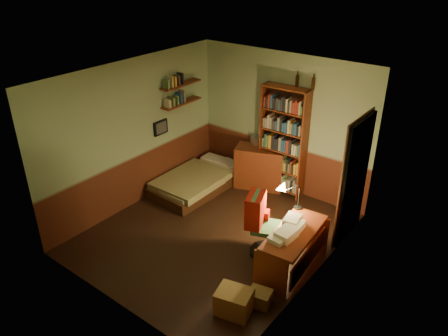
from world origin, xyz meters
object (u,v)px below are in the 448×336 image
Objects in this scene: bed at (198,176)px; cardboard_box_a at (234,302)px; bookshelf at (283,142)px; cardboard_box_b at (260,298)px; desk_lamp at (299,193)px; office_chair at (268,223)px; desk at (293,251)px; mini_stereo at (259,141)px; dresser at (260,167)px.

cardboard_box_a is (2.45, -2.16, -0.10)m from bed.
cardboard_box_b is at bearing -66.72° from bookshelf.
desk_lamp reaches higher than office_chair.
cardboard_box_b is at bearing -94.44° from desk.
office_chair is at bearing -20.29° from bed.
mini_stereo is 3.58m from cardboard_box_a.
mini_stereo is 0.50× the size of desk_lamp.
dresser is 3.56× the size of mini_stereo.
dresser is 3.12× the size of cardboard_box_b.
mini_stereo is 0.87× the size of cardboard_box_b.
cardboard_box_b is (2.64, -1.85, -0.16)m from bed.
dresser reaches higher than bed.
office_chair is at bearing -67.56° from bookshelf.
bed is 0.88× the size of bookshelf.
bookshelf is 6.97× the size of cardboard_box_b.
desk_lamp is (1.48, -1.22, 0.52)m from dresser.
bookshelf is at bearing 36.17° from bed.
bookshelf is 4.65× the size of cardboard_box_a.
cardboard_box_a is at bearing -83.78° from dresser.
desk is at bearing -57.53° from bookshelf.
bed is at bearing -159.94° from dresser.
mini_stereo is at bearing 121.67° from desk_lamp.
office_chair reaches higher than mini_stereo.
bed is at bearing 138.62° from cardboard_box_a.
office_chair is (1.25, -1.69, 0.15)m from dresser.
bed is 6.97× the size of mini_stereo.
bookshelf reaches higher than cardboard_box_a.
desk_lamp is at bearing 44.00° from office_chair.
desk_lamp is at bearing -7.89° from bed.
mini_stereo is 0.57m from bookshelf.
mini_stereo is (0.76, 0.92, 0.62)m from bed.
bed is at bearing -148.85° from bookshelf.
bookshelf reaches higher than office_chair.
dresser is 2.08× the size of cardboard_box_a.
mini_stereo is 0.58× the size of cardboard_box_a.
dresser is at bearing -20.46° from mini_stereo.
bookshelf is 3.17m from cardboard_box_b.
office_chair reaches higher than dresser.
office_chair is at bearing 163.67° from desk.
bed is at bearing 137.30° from office_chair.
desk is 2.41× the size of desk_lamp.
bed is 2.81m from desk.
dresser is at bearing 106.45° from office_chair.
desk is 0.89m from cardboard_box_b.
bookshelf reaches higher than desk.
cardboard_box_a is (0.31, -1.27, -0.39)m from office_chair.
cardboard_box_b is (0.50, -0.95, -0.45)m from office_chair.
desk is at bearing -67.39° from dresser.
cardboard_box_b is (0.01, -0.86, -0.23)m from desk.
cardboard_box_a is (1.14, -3.04, -0.86)m from bookshelf.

